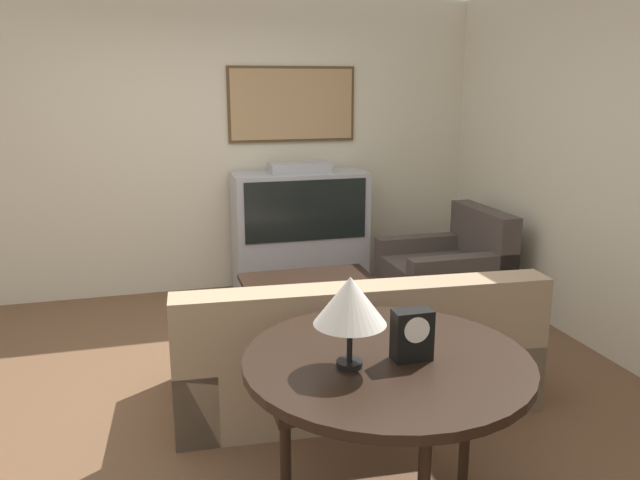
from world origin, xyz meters
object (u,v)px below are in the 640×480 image
coffee_table (309,285)px  tv (300,231)px  armchair (447,275)px  console_table (387,370)px  couch (352,354)px  table_lamp (350,302)px  mantel_clock (412,335)px

coffee_table → tv: bearing=79.7°
armchair → console_table: armchair is taller
armchair → console_table: size_ratio=0.76×
couch → coffee_table: (-0.01, 1.04, 0.12)m
couch → armchair: bearing=-130.1°
table_lamp → mantel_clock: bearing=-0.2°
couch → armchair: armchair is taller
armchair → coffee_table: (-1.35, -0.35, 0.13)m
armchair → table_lamp: table_lamp is taller
tv → mantel_clock: size_ratio=5.59×
tv → table_lamp: size_ratio=3.15×
console_table → table_lamp: 0.40m
tv → mantel_clock: bearing=-95.4°
couch → mantel_clock: bearing=88.2°
tv → couch: bearing=-95.2°
armchair → coffee_table: 1.40m
armchair → table_lamp: 3.14m
coffee_table → console_table: 2.14m
couch → table_lamp: bearing=74.6°
armchair → table_lamp: (-1.73, -2.50, 0.78)m
couch → tv: bearing=-91.2°
coffee_table → table_lamp: size_ratio=2.60×
table_lamp → mantel_clock: 0.33m
couch → table_lamp: table_lamp is taller
console_table → tv: bearing=83.0°
coffee_table → console_table: console_table is taller
tv → armchair: 1.41m
armchair → coffee_table: armchair is taller
tv → couch: tv is taller
tv → mantel_clock: (-0.31, -3.26, 0.31)m
mantel_clock → console_table: bearing=153.4°
armchair → coffee_table: bearing=-75.8°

